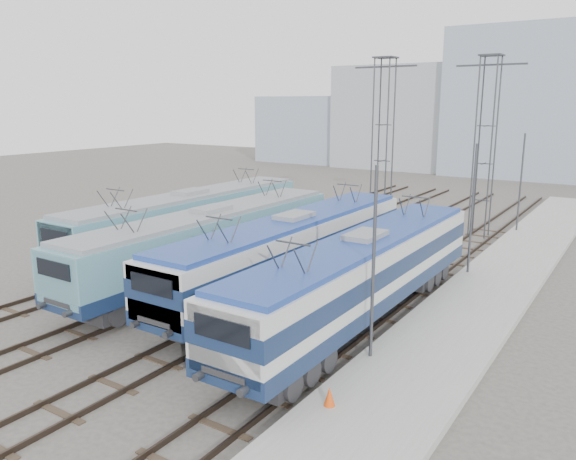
# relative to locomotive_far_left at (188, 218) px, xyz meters

# --- Properties ---
(ground) EXTENTS (160.00, 160.00, 0.00)m
(ground) POSITION_rel_locomotive_far_left_xyz_m (6.75, -9.33, -2.28)
(ground) COLOR #514C47
(platform) EXTENTS (4.00, 70.00, 0.30)m
(platform) POSITION_rel_locomotive_far_left_xyz_m (16.95, -1.33, -2.13)
(platform) COLOR #9E9E99
(platform) RESTS_ON ground
(locomotive_far_left) EXTENTS (2.90, 18.31, 3.45)m
(locomotive_far_left) POSITION_rel_locomotive_far_left_xyz_m (0.00, 0.00, 0.00)
(locomotive_far_left) COLOR #152548
(locomotive_far_left) RESTS_ON ground
(locomotive_center_left) EXTENTS (2.85, 18.02, 3.39)m
(locomotive_center_left) POSITION_rel_locomotive_far_left_xyz_m (4.50, -3.30, -0.03)
(locomotive_center_left) COLOR #152548
(locomotive_center_left) RESTS_ON ground
(locomotive_center_right) EXTENTS (2.87, 18.14, 3.41)m
(locomotive_center_right) POSITION_rel_locomotive_far_left_xyz_m (9.00, -2.54, 0.04)
(locomotive_center_right) COLOR #152548
(locomotive_center_right) RESTS_ON ground
(locomotive_far_right) EXTENTS (2.85, 18.04, 3.39)m
(locomotive_far_right) POSITION_rel_locomotive_far_left_xyz_m (13.50, -4.27, 0.02)
(locomotive_far_right) COLOR #152548
(locomotive_far_right) RESTS_ON ground
(catenary_tower_west) EXTENTS (4.50, 1.20, 12.00)m
(catenary_tower_west) POSITION_rel_locomotive_far_left_xyz_m (6.75, 12.67, 4.36)
(catenary_tower_west) COLOR #3F4247
(catenary_tower_west) RESTS_ON ground
(catenary_tower_east) EXTENTS (4.50, 1.20, 12.00)m
(catenary_tower_east) POSITION_rel_locomotive_far_left_xyz_m (13.25, 14.67, 4.36)
(catenary_tower_east) COLOR #3F4247
(catenary_tower_east) RESTS_ON ground
(mast_front) EXTENTS (0.12, 0.12, 7.00)m
(mast_front) POSITION_rel_locomotive_far_left_xyz_m (15.35, -7.33, 1.22)
(mast_front) COLOR #3F4247
(mast_front) RESTS_ON ground
(mast_mid) EXTENTS (0.12, 0.12, 7.00)m
(mast_mid) POSITION_rel_locomotive_far_left_xyz_m (15.35, 4.67, 1.22)
(mast_mid) COLOR #3F4247
(mast_mid) RESTS_ON ground
(mast_rear) EXTENTS (0.12, 0.12, 7.00)m
(mast_rear) POSITION_rel_locomotive_far_left_xyz_m (15.35, 16.67, 1.22)
(mast_rear) COLOR #3F4247
(mast_rear) RESTS_ON ground
(safety_cone) EXTENTS (0.34, 0.34, 0.59)m
(safety_cone) POSITION_rel_locomotive_far_left_xyz_m (15.76, -11.02, -1.69)
(safety_cone) COLOR #E04810
(safety_cone) RESTS_ON platform
(building_west) EXTENTS (18.00, 12.00, 14.00)m
(building_west) POSITION_rel_locomotive_far_left_xyz_m (-7.25, 52.67, 4.72)
(building_west) COLOR #979FA8
(building_west) RESTS_ON ground
(building_center) EXTENTS (22.00, 14.00, 18.00)m
(building_center) POSITION_rel_locomotive_far_left_xyz_m (10.75, 52.67, 6.72)
(building_center) COLOR #8F9DB0
(building_center) RESTS_ON ground
(building_far_west) EXTENTS (14.00, 10.00, 10.00)m
(building_far_west) POSITION_rel_locomotive_far_left_xyz_m (-23.25, 52.67, 2.72)
(building_far_west) COLOR #8F9DB0
(building_far_west) RESTS_ON ground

